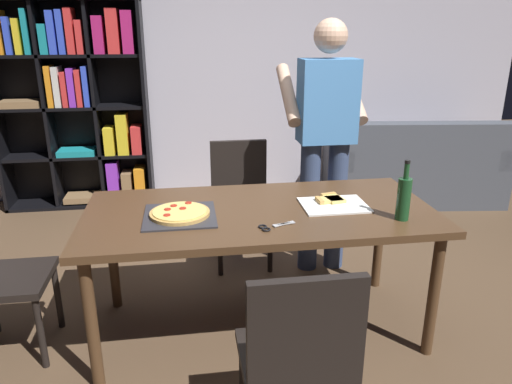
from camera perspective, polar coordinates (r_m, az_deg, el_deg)
ground_plane at (r=2.95m, az=0.45°, el=-15.80°), size 12.00×12.00×0.00m
back_wall at (r=5.02m, az=-4.30°, el=15.70°), size 6.40×0.10×2.80m
dining_table at (r=2.63m, az=0.48°, el=-3.52°), size 1.90×0.89×0.75m
chair_near_camera at (r=1.91m, az=5.07°, el=-18.95°), size 0.42×0.42×0.90m
chair_far_side at (r=3.55m, az=-1.87°, el=-0.32°), size 0.42×0.42×0.90m
couch at (r=5.13m, az=18.20°, el=2.40°), size 1.79×1.05×0.85m
bookshelf at (r=4.92m, az=-20.54°, el=10.15°), size 1.40×0.35×1.95m
person_serving_pizza at (r=3.32m, az=8.30°, el=6.86°), size 0.55×0.54×1.75m
pepperoni_pizza_on_tray at (r=2.53m, az=-9.10°, el=-2.60°), size 0.37×0.37×0.04m
pizza_slices_on_towel at (r=2.70m, az=9.15°, el=-1.29°), size 0.36×0.29×0.03m
wine_bottle at (r=2.54m, az=17.26°, el=-0.63°), size 0.07×0.07×0.32m
kitchen_scissors at (r=2.37m, az=1.86°, el=-4.14°), size 0.20×0.11×0.01m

